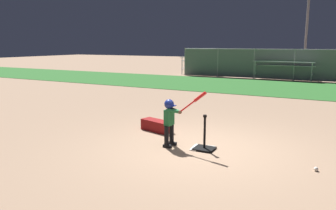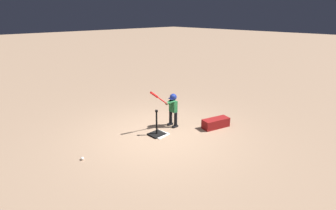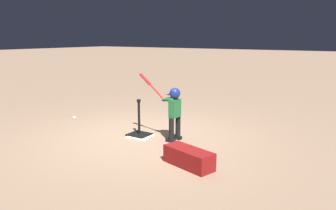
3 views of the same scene
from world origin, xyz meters
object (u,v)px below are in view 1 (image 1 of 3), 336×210
batting_tee (204,145)px  baseball (316,169)px  batter_child (171,117)px  bleachers_right_center (286,70)px  equipment_bag (156,126)px  bleachers_left_center (205,65)px

batting_tee → baseball: bearing=-5.1°
batter_child → bleachers_right_center: size_ratio=0.33×
baseball → bleachers_right_center: (-2.75, 15.76, 0.53)m
bleachers_right_center → equipment_bag: (-1.04, -14.73, -0.43)m
batting_tee → batter_child: batter_child is taller
batting_tee → bleachers_right_center: bearing=92.2°
bleachers_left_center → bleachers_right_center: bearing=-8.0°
batter_child → equipment_bag: (-0.90, 0.96, -0.52)m
batting_tee → baseball: batting_tee is taller
batter_child → bleachers_right_center: bearing=89.5°
batter_child → bleachers_right_center: (0.14, 15.69, -0.09)m
bleachers_left_center → equipment_bag: size_ratio=3.54×
baseball → bleachers_right_center: bleachers_right_center is taller
batting_tee → equipment_bag: 1.83m
bleachers_left_center → bleachers_right_center: bleachers_left_center is taller
bleachers_left_center → bleachers_right_center: 5.86m
bleachers_right_center → equipment_bag: 14.78m
batter_child → bleachers_left_center: 17.45m
baseball → equipment_bag: 3.93m
batter_child → baseball: batter_child is taller
batting_tee → bleachers_right_center: size_ratio=0.20×
bleachers_right_center → equipment_bag: size_ratio=4.50×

